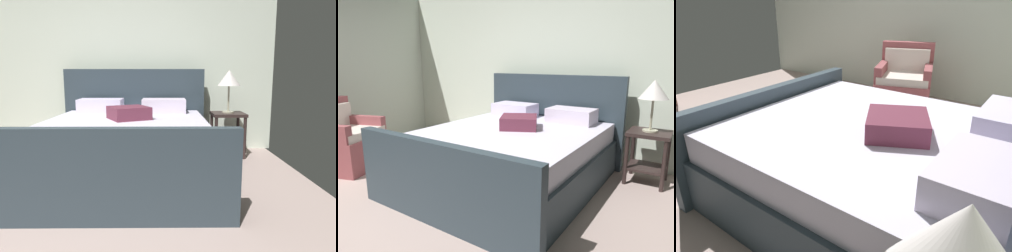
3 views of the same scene
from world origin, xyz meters
The scene contains 5 objects.
ground_plane centered at (0.00, 0.00, -0.01)m, with size 4.84×5.36×0.02m, color #B69D95.
wall_back centered at (0.00, 2.74, 1.27)m, with size 4.96×0.12×2.54m, color silver.
bed centered at (0.45, 1.44, 0.35)m, with size 1.97×2.30×1.19m.
nightstand_right centered at (1.74, 2.27, 0.40)m, with size 0.44×0.44×0.60m.
table_lamp_right centered at (1.74, 2.27, 1.06)m, with size 0.31×0.31×0.58m.
Camera 1 is at (0.85, -1.82, 1.10)m, focal length 32.34 mm.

